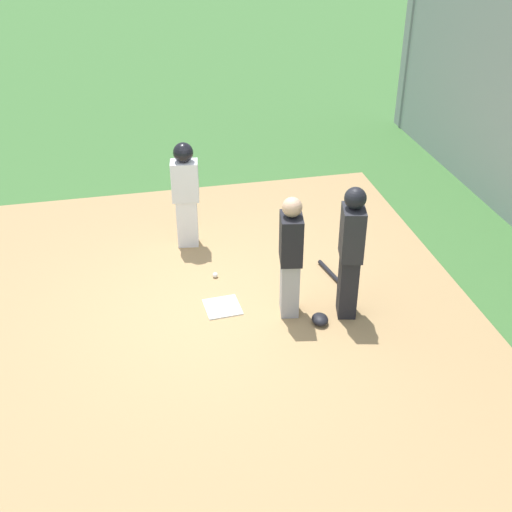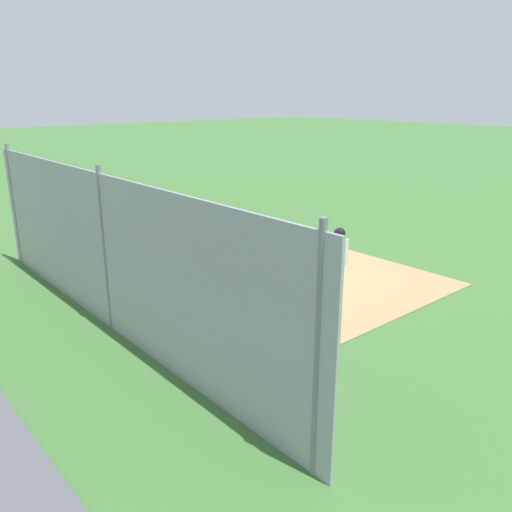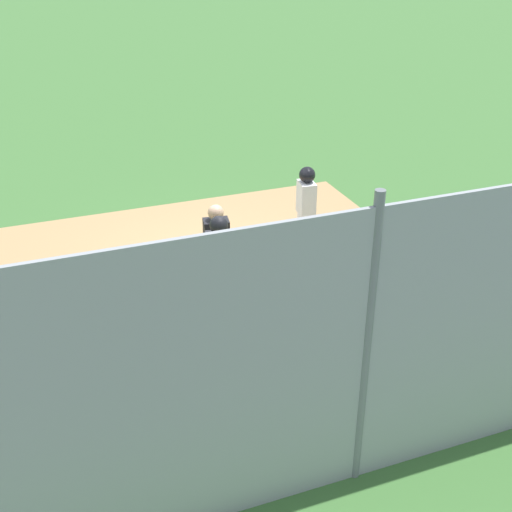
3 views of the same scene
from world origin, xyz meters
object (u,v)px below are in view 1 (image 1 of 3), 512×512
(runner, at_px, (185,189))
(catcher_mask, at_px, (320,319))
(baseball, at_px, (215,275))
(umpire, at_px, (351,250))
(home_plate, at_px, (222,307))
(catcher, at_px, (291,256))
(baseball_bat, at_px, (334,276))

(runner, bearing_deg, catcher_mask, 38.84)
(baseball, bearing_deg, catcher_mask, -139.78)
(runner, xyz_separation_m, baseball, (-0.98, -0.24, -0.87))
(baseball, bearing_deg, umpire, -127.90)
(home_plate, distance_m, baseball, 0.72)
(catcher_mask, xyz_separation_m, baseball, (1.30, 1.10, -0.02))
(catcher_mask, bearing_deg, baseball, 40.22)
(home_plate, height_order, baseball, baseball)
(catcher, bearing_deg, umpire, 175.76)
(catcher, bearing_deg, home_plate, -7.81)
(home_plate, height_order, catcher_mask, catcher_mask)
(catcher, relative_size, umpire, 0.92)
(catcher, distance_m, baseball, 1.49)
(catcher, relative_size, runner, 1.01)
(umpire, bearing_deg, catcher_mask, 33.42)
(catcher_mask, bearing_deg, home_plate, 62.76)
(umpire, height_order, baseball, umpire)
(umpire, relative_size, baseball, 23.58)
(baseball_bat, height_order, catcher_mask, catcher_mask)
(umpire, bearing_deg, catcher, -1.40)
(runner, bearing_deg, baseball, 22.23)
(home_plate, height_order, catcher, catcher)
(home_plate, relative_size, runner, 0.28)
(baseball_bat, bearing_deg, catcher, -63.23)
(umpire, height_order, runner, umpire)
(catcher_mask, bearing_deg, baseball_bat, -27.43)
(catcher_mask, bearing_deg, runner, 30.45)
(catcher, height_order, baseball_bat, catcher)
(baseball_bat, bearing_deg, catcher_mask, -38.22)
(umpire, distance_m, baseball, 2.08)
(baseball_bat, distance_m, baseball, 1.62)
(home_plate, height_order, baseball_bat, baseball_bat)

